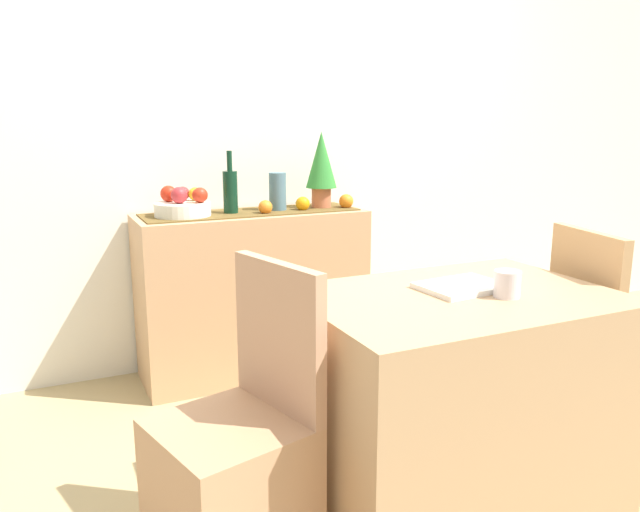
# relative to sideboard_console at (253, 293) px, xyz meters

# --- Properties ---
(ground_plane) EXTENTS (6.40, 6.40, 0.02)m
(ground_plane) POSITION_rel_sideboard_console_xyz_m (0.19, -0.92, -0.43)
(ground_plane) COLOR tan
(ground_plane) RESTS_ON ground
(room_wall_rear) EXTENTS (6.40, 0.06, 2.70)m
(room_wall_rear) POSITION_rel_sideboard_console_xyz_m (0.19, 0.26, 0.93)
(room_wall_rear) COLOR silver
(room_wall_rear) RESTS_ON ground
(sideboard_console) EXTENTS (1.15, 0.42, 0.84)m
(sideboard_console) POSITION_rel_sideboard_console_xyz_m (0.00, 0.00, 0.00)
(sideboard_console) COLOR tan
(sideboard_console) RESTS_ON ground
(table_runner) EXTENTS (1.08, 0.32, 0.01)m
(table_runner) POSITION_rel_sideboard_console_xyz_m (0.00, 0.00, 0.43)
(table_runner) COLOR brown
(table_runner) RESTS_ON sideboard_console
(fruit_bowl) EXTENTS (0.27, 0.27, 0.06)m
(fruit_bowl) POSITION_rel_sideboard_console_xyz_m (-0.35, 0.00, 0.46)
(fruit_bowl) COLOR white
(fruit_bowl) RESTS_ON table_runner
(apple_rear) EXTENTS (0.07, 0.07, 0.07)m
(apple_rear) POSITION_rel_sideboard_console_xyz_m (-0.27, 0.05, 0.53)
(apple_rear) COLOR gold
(apple_rear) RESTS_ON fruit_bowl
(apple_left) EXTENTS (0.08, 0.08, 0.08)m
(apple_left) POSITION_rel_sideboard_console_xyz_m (-0.37, -0.03, 0.53)
(apple_left) COLOR #AB2A2E
(apple_left) RESTS_ON fruit_bowl
(apple_upper) EXTENTS (0.07, 0.07, 0.07)m
(apple_upper) POSITION_rel_sideboard_console_xyz_m (-0.27, -0.05, 0.53)
(apple_upper) COLOR #B82D18
(apple_upper) RESTS_ON fruit_bowl
(apple_right) EXTENTS (0.08, 0.08, 0.08)m
(apple_right) POSITION_rel_sideboard_console_xyz_m (-0.40, 0.06, 0.53)
(apple_right) COLOR red
(apple_right) RESTS_ON fruit_bowl
(apple_front) EXTENTS (0.07, 0.07, 0.07)m
(apple_front) POSITION_rel_sideboard_console_xyz_m (-0.32, 0.09, 0.53)
(apple_front) COLOR #A82829
(apple_front) RESTS_ON fruit_bowl
(wine_bottle) EXTENTS (0.07, 0.07, 0.31)m
(wine_bottle) POSITION_rel_sideboard_console_xyz_m (-0.11, 0.00, 0.54)
(wine_bottle) COLOR #0F311E
(wine_bottle) RESTS_ON sideboard_console
(ceramic_vase) EXTENTS (0.09, 0.09, 0.20)m
(ceramic_vase) POSITION_rel_sideboard_console_xyz_m (0.14, 0.00, 0.52)
(ceramic_vase) COLOR slate
(ceramic_vase) RESTS_ON sideboard_console
(potted_plant) EXTENTS (0.16, 0.16, 0.40)m
(potted_plant) POSITION_rel_sideboard_console_xyz_m (0.39, 0.00, 0.65)
(potted_plant) COLOR #BB6543
(potted_plant) RESTS_ON sideboard_console
(orange_loose_far) EXTENTS (0.07, 0.07, 0.07)m
(orange_loose_far) POSITION_rel_sideboard_console_xyz_m (0.05, -0.08, 0.46)
(orange_loose_far) COLOR orange
(orange_loose_far) RESTS_ON sideboard_console
(orange_loose_near_bowl) EXTENTS (0.07, 0.07, 0.07)m
(orange_loose_near_bowl) POSITION_rel_sideboard_console_xyz_m (0.26, -0.05, 0.46)
(orange_loose_near_bowl) COLOR orange
(orange_loose_near_bowl) RESTS_ON sideboard_console
(orange_loose_mid) EXTENTS (0.08, 0.08, 0.08)m
(orange_loose_mid) POSITION_rel_sideboard_console_xyz_m (0.50, -0.06, 0.46)
(orange_loose_mid) COLOR orange
(orange_loose_mid) RESTS_ON sideboard_console
(dining_table) EXTENTS (1.03, 0.72, 0.74)m
(dining_table) POSITION_rel_sideboard_console_xyz_m (0.25, -1.37, -0.05)
(dining_table) COLOR tan
(dining_table) RESTS_ON ground
(open_book) EXTENTS (0.30, 0.23, 0.02)m
(open_book) POSITION_rel_sideboard_console_xyz_m (0.30, -1.32, 0.33)
(open_book) COLOR white
(open_book) RESTS_ON dining_table
(coffee_cup) EXTENTS (0.08, 0.08, 0.09)m
(coffee_cup) POSITION_rel_sideboard_console_xyz_m (0.37, -1.46, 0.36)
(coffee_cup) COLOR silver
(coffee_cup) RESTS_ON dining_table
(chair_near_window) EXTENTS (0.49, 0.49, 0.90)m
(chair_near_window) POSITION_rel_sideboard_console_xyz_m (-0.53, -1.36, -0.16)
(chair_near_window) COLOR tan
(chair_near_window) RESTS_ON ground
(chair_by_corner) EXTENTS (0.47, 0.47, 0.90)m
(chair_by_corner) POSITION_rel_sideboard_console_xyz_m (1.03, -1.36, -0.16)
(chair_by_corner) COLOR tan
(chair_by_corner) RESTS_ON ground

